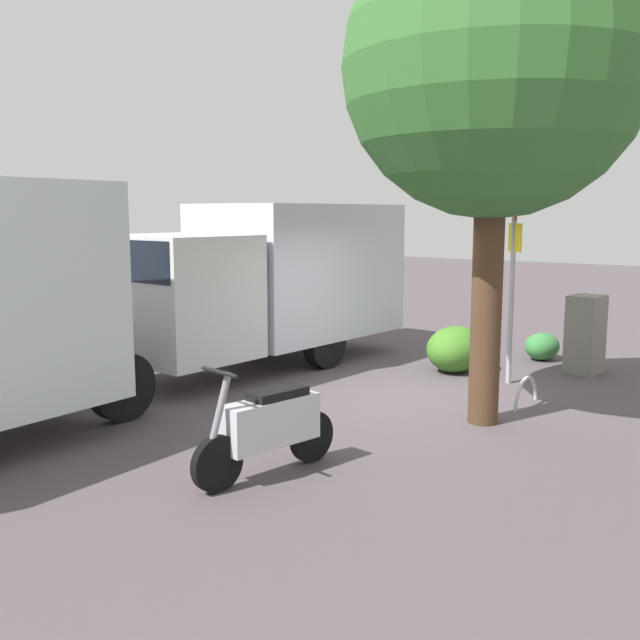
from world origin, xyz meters
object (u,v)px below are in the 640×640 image
(box_truck_near, at_px, (262,277))
(bike_rack_hoop, at_px, (526,406))
(street_tree, at_px, (495,66))
(utility_cabinet, at_px, (585,334))
(motorcycle, at_px, (270,426))
(stop_sign, at_px, (514,243))

(box_truck_near, height_order, bike_rack_hoop, box_truck_near)
(street_tree, relative_size, utility_cabinet, 4.79)
(motorcycle, bearing_deg, utility_cabinet, -179.86)
(street_tree, bearing_deg, bike_rack_hoop, 172.16)
(box_truck_near, bearing_deg, utility_cabinet, 124.10)
(street_tree, bearing_deg, motorcycle, -18.15)
(box_truck_near, bearing_deg, bike_rack_hoop, 95.62)
(utility_cabinet, bearing_deg, stop_sign, -26.37)
(stop_sign, bearing_deg, utility_cabinet, 153.63)
(stop_sign, distance_m, bike_rack_hoop, 2.60)
(street_tree, xyz_separation_m, bike_rack_hoop, (-1.12, 0.15, -4.43))
(stop_sign, distance_m, utility_cabinet, 2.27)
(street_tree, height_order, utility_cabinet, street_tree)
(box_truck_near, distance_m, utility_cabinet, 5.58)
(utility_cabinet, bearing_deg, bike_rack_hoop, -0.47)
(motorcycle, xyz_separation_m, street_tree, (-3.06, 1.00, 3.91))
(box_truck_near, xyz_separation_m, street_tree, (0.94, 4.56, 2.85))
(box_truck_near, height_order, stop_sign, stop_sign)
(motorcycle, height_order, stop_sign, stop_sign)
(box_truck_near, height_order, utility_cabinet, box_truck_near)
(box_truck_near, distance_m, street_tree, 5.46)
(box_truck_near, xyz_separation_m, stop_sign, (-1.34, 4.00, 0.64))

